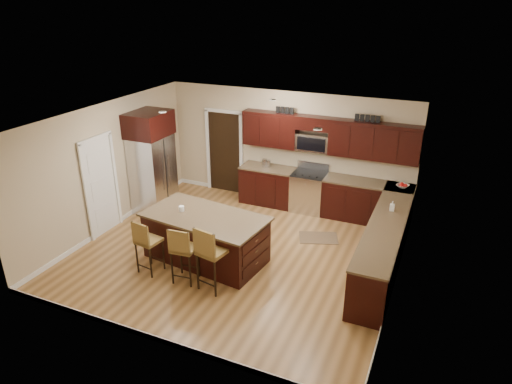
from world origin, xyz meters
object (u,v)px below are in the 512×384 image
at_px(stool_left, 146,241).
at_px(stool_mid, 183,249).
at_px(island, 206,239).
at_px(stool_right, 210,252).
at_px(refrigerator, 152,162).
at_px(range, 309,191).

xyz_separation_m(stool_left, stool_mid, (0.76, -0.00, 0.02)).
xyz_separation_m(island, stool_right, (0.57, -0.85, 0.32)).
bearing_deg(stool_mid, stool_right, -6.34).
distance_m(island, stool_left, 1.14).
bearing_deg(stool_mid, refrigerator, 128.17).
relative_size(range, refrigerator, 0.47).
bearing_deg(refrigerator, range, 23.45).
distance_m(stool_mid, stool_right, 0.55).
bearing_deg(stool_left, refrigerator, 130.77).
relative_size(island, stool_mid, 2.26).
bearing_deg(island, range, 75.67).
distance_m(island, stool_right, 1.07).
height_order(stool_mid, stool_right, stool_right).
bearing_deg(stool_right, refrigerator, 150.96).
relative_size(stool_mid, stool_right, 0.90).
height_order(stool_mid, refrigerator, refrigerator).
distance_m(stool_right, refrigerator, 3.60).
bearing_deg(range, refrigerator, -156.55).
bearing_deg(stool_left, stool_right, 8.23).
relative_size(stool_right, refrigerator, 0.51).
bearing_deg(refrigerator, island, -33.61).
bearing_deg(stool_mid, island, 86.14).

